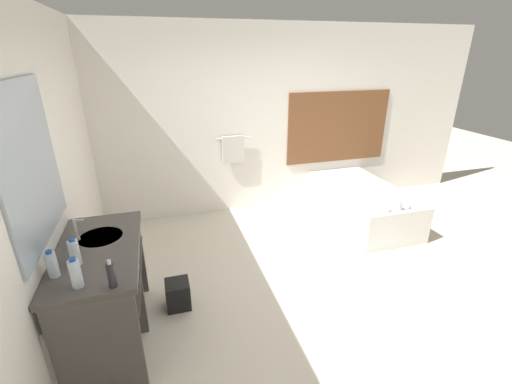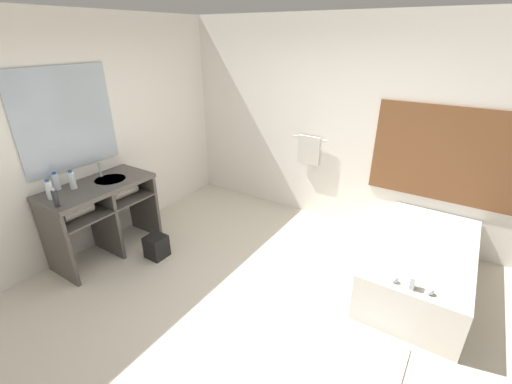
% 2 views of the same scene
% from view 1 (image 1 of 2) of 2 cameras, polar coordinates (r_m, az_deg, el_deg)
% --- Properties ---
extents(ground_plane, '(16.00, 16.00, 0.00)m').
position_cam_1_polar(ground_plane, '(3.74, 8.97, -16.14)').
color(ground_plane, beige).
rests_on(ground_plane, ground).
extents(wall_back_with_blinds, '(7.40, 0.13, 2.70)m').
position_cam_1_polar(wall_back_with_blinds, '(5.13, -0.25, 11.53)').
color(wall_back_with_blinds, white).
rests_on(wall_back_with_blinds, ground_plane).
extents(wall_left_with_mirror, '(0.08, 7.40, 2.70)m').
position_cam_1_polar(wall_left_with_mirror, '(2.91, -32.81, -0.57)').
color(wall_left_with_mirror, white).
rests_on(wall_left_with_mirror, ground_plane).
extents(vanity_counter, '(0.61, 1.20, 0.91)m').
position_cam_1_polar(vanity_counter, '(3.10, -23.97, -12.49)').
color(vanity_counter, '#4C4742').
rests_on(vanity_counter, ground_plane).
extents(sink_faucet, '(0.09, 0.04, 0.18)m').
position_cam_1_polar(sink_faucet, '(3.10, -27.76, -5.62)').
color(sink_faucet, silver).
rests_on(sink_faucet, vanity_counter).
extents(bathtub, '(0.92, 1.73, 0.62)m').
position_cam_1_polar(bathtub, '(5.22, 17.20, -1.62)').
color(bathtub, silver).
rests_on(bathtub, ground_plane).
extents(water_bottle_1, '(0.07, 0.07, 0.21)m').
position_cam_1_polar(water_bottle_1, '(2.76, -27.99, -8.89)').
color(water_bottle_1, white).
rests_on(water_bottle_1, vanity_counter).
extents(water_bottle_2, '(0.07, 0.07, 0.20)m').
position_cam_1_polar(water_bottle_2, '(2.70, -30.87, -10.30)').
color(water_bottle_2, white).
rests_on(water_bottle_2, vanity_counter).
extents(water_bottle_3, '(0.07, 0.07, 0.21)m').
position_cam_1_polar(water_bottle_3, '(2.51, -27.87, -11.90)').
color(water_bottle_3, white).
rests_on(water_bottle_3, vanity_counter).
extents(soap_dispenser, '(0.05, 0.05, 0.20)m').
position_cam_1_polar(soap_dispenser, '(2.43, -22.96, -12.61)').
color(soap_dispenser, '#28282D').
rests_on(soap_dispenser, vanity_counter).
extents(waste_bin, '(0.23, 0.23, 0.27)m').
position_cam_1_polar(waste_bin, '(3.54, -12.87, -16.28)').
color(waste_bin, black).
rests_on(waste_bin, ground_plane).
extents(bath_mat, '(0.51, 0.77, 0.02)m').
position_cam_1_polar(bath_mat, '(4.37, 24.51, -11.73)').
color(bath_mat, white).
rests_on(bath_mat, ground_plane).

